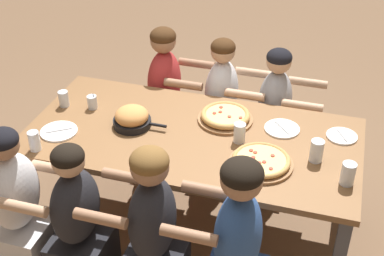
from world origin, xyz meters
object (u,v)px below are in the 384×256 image
drinking_glass_a (64,100)px  drinking_glass_d (316,152)px  drinking_glass_e (348,175)px  diner_far_midright (273,123)px  empty_plate_b (282,129)px  empty_plate_a (342,136)px  skillet_bowl (132,118)px  diner_near_center (153,243)px  diner_far_midleft (166,103)px  diner_far_center (221,114)px  cocktail_glass_blue (92,103)px  drinking_glass_c (239,134)px  diner_near_midleft (79,232)px  empty_plate_c (59,131)px  drinking_glass_b (34,142)px  diner_near_left (20,217)px  pizza_board_main (261,161)px  pizza_board_second (225,116)px

drinking_glass_a → drinking_glass_d: drinking_glass_d is taller
drinking_glass_e → diner_far_midright: bearing=119.8°
drinking_glass_e → diner_far_midright: size_ratio=0.12×
empty_plate_b → empty_plate_a: bearing=3.7°
diner_far_midright → skillet_bowl: bearing=-48.0°
diner_near_center → diner_far_midleft: 1.51m
diner_far_center → cocktail_glass_blue: bearing=-50.9°
skillet_bowl → diner_far_midright: size_ratio=0.32×
drinking_glass_e → diner_far_midleft: bearing=146.0°
drinking_glass_a → drinking_glass_d: size_ratio=0.80×
drinking_glass_e → diner_far_center: 1.36m
drinking_glass_c → diner_near_midleft: (-0.75, -0.74, -0.35)m
drinking_glass_a → diner_near_center: size_ratio=0.09×
cocktail_glass_blue → empty_plate_a: bearing=4.6°
skillet_bowl → diner_far_center: bearing=60.6°
drinking_glass_a → diner_far_center: diner_far_center is taller
diner_far_midleft → diner_near_midleft: size_ratio=1.05×
empty_plate_c → drinking_glass_c: size_ratio=1.85×
drinking_glass_b → diner_near_left: diner_near_left is taller
diner_far_midright → drinking_glass_c: bearing=-9.5°
pizza_board_main → empty_plate_c: pizza_board_main is taller
drinking_glass_a → diner_near_midleft: diner_near_midleft is taller
diner_near_center → diner_far_midleft: size_ratio=1.02×
cocktail_glass_blue → diner_near_center: bearing=-49.0°
skillet_bowl → empty_plate_a: 1.32m
empty_plate_a → diner_far_center: size_ratio=0.17×
drinking_glass_d → drinking_glass_a: bearing=175.5°
empty_plate_b → diner_far_midleft: diner_far_midleft is taller
pizza_board_main → diner_far_midleft: diner_far_midleft is taller
drinking_glass_e → pizza_board_second: bearing=151.5°
drinking_glass_b → diner_far_center: size_ratio=0.11×
pizza_board_main → diner_far_midright: 0.96m
empty_plate_b → diner_near_left: bearing=-145.4°
drinking_glass_d → diner_near_midleft: (-1.22, -0.67, -0.35)m
diner_near_center → diner_near_midleft: diner_near_center is taller
drinking_glass_b → diner_near_center: (0.85, -0.30, -0.30)m
pizza_board_second → drinking_glass_d: 0.66m
skillet_bowl → drinking_glass_a: skillet_bowl is taller
diner_near_center → diner_near_midleft: (-0.45, 0.00, -0.05)m
pizza_board_main → drinking_glass_a: 1.43m
drinking_glass_c → diner_far_center: size_ratio=0.11×
drinking_glass_b → drinking_glass_e: bearing=6.6°
empty_plate_b → diner_near_left: (-1.36, -0.94, -0.28)m
drinking_glass_e → diner_near_center: diner_near_center is taller
cocktail_glass_blue → drinking_glass_c: 1.04m
drinking_glass_c → skillet_bowl: bearing=-178.2°
pizza_board_main → drinking_glass_a: size_ratio=3.42×
pizza_board_main → drinking_glass_c: (-0.17, 0.20, 0.03)m
pizza_board_main → drinking_glass_b: size_ratio=3.00×
pizza_board_main → empty_plate_c: (-1.28, -0.03, -0.02)m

